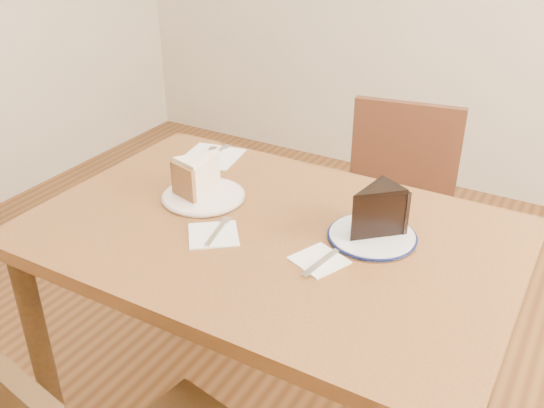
{
  "coord_description": "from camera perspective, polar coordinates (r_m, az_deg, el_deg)",
  "views": [
    {
      "loc": [
        0.65,
        -1.12,
        1.53
      ],
      "look_at": [
        -0.02,
        0.04,
        0.8
      ],
      "focal_mm": 40.0,
      "sensor_mm": 36.0,
      "label": 1
    }
  ],
  "objects": [
    {
      "name": "table",
      "position": [
        1.57,
        -0.17,
        -5.45
      ],
      "size": [
        1.2,
        0.8,
        0.75
      ],
      "color": "#553117",
      "rests_on": "ground"
    },
    {
      "name": "chair_far",
      "position": [
        2.1,
        11.24,
        -1.85
      ],
      "size": [
        0.5,
        0.5,
        0.87
      ],
      "rotation": [
        0.0,
        0.0,
        3.32
      ],
      "color": "#361A10",
      "rests_on": "ground"
    },
    {
      "name": "plate_cream",
      "position": [
        1.67,
        -6.45,
        0.73
      ],
      "size": [
        0.22,
        0.22,
        0.01
      ],
      "primitive_type": "cylinder",
      "color": "white",
      "rests_on": "table"
    },
    {
      "name": "plate_navy",
      "position": [
        1.5,
        9.4,
        -3.02
      ],
      "size": [
        0.21,
        0.21,
        0.01
      ],
      "primitive_type": "cylinder",
      "color": "white",
      "rests_on": "table"
    },
    {
      "name": "carrot_cake",
      "position": [
        1.67,
        -6.55,
        2.78
      ],
      "size": [
        0.12,
        0.14,
        0.09
      ],
      "primitive_type": null,
      "rotation": [
        0.0,
        0.0,
        -0.26
      ],
      "color": "beige",
      "rests_on": "plate_cream"
    },
    {
      "name": "chocolate_cake",
      "position": [
        1.47,
        9.44,
        -0.93
      ],
      "size": [
        0.14,
        0.16,
        0.11
      ],
      "primitive_type": null,
      "rotation": [
        0.0,
        0.0,
        2.66
      ],
      "color": "black",
      "rests_on": "plate_navy"
    },
    {
      "name": "napkin_cream",
      "position": [
        1.5,
        -5.54,
        -2.89
      ],
      "size": [
        0.17,
        0.17,
        0.0
      ],
      "primitive_type": "cube",
      "rotation": [
        0.0,
        0.0,
        0.67
      ],
      "color": "white",
      "rests_on": "table"
    },
    {
      "name": "napkin_navy",
      "position": [
        1.4,
        4.45,
        -5.3
      ],
      "size": [
        0.14,
        0.14,
        0.0
      ],
      "primitive_type": "cube",
      "rotation": [
        0.0,
        0.0,
        -0.39
      ],
      "color": "white",
      "rests_on": "table"
    },
    {
      "name": "napkin_spare",
      "position": [
        1.92,
        -5.68,
        4.5
      ],
      "size": [
        0.19,
        0.19,
        0.0
      ],
      "primitive_type": "cube",
      "rotation": [
        0.0,
        0.0,
        0.17
      ],
      "color": "white",
      "rests_on": "table"
    },
    {
      "name": "fork_cream",
      "position": [
        1.5,
        -5.18,
        -2.6
      ],
      "size": [
        0.05,
        0.14,
        0.0
      ],
      "primitive_type": "cube",
      "rotation": [
        0.0,
        0.0,
        0.23
      ],
      "color": "silver",
      "rests_on": "napkin_cream"
    },
    {
      "name": "knife_navy",
      "position": [
        1.4,
        5.02,
        -5.23
      ],
      "size": [
        0.04,
        0.17,
        0.0
      ],
      "primitive_type": "cube",
      "rotation": [
        0.0,
        0.0,
        -0.16
      ],
      "color": "white",
      "rests_on": "napkin_navy"
    },
    {
      "name": "fork_spare",
      "position": [
        1.93,
        -5.35,
        4.78
      ],
      "size": [
        0.02,
        0.14,
        0.0
      ],
      "primitive_type": "cube",
      "rotation": [
        0.0,
        0.0,
        -0.03
      ],
      "color": "silver",
      "rests_on": "napkin_spare"
    },
    {
      "name": "knife_spare",
      "position": [
        1.9,
        -6.35,
        4.42
      ],
      "size": [
        0.05,
        0.16,
        0.0
      ],
      "primitive_type": "cube",
      "rotation": [
        0.0,
        0.0,
        0.24
      ],
      "color": "silver",
      "rests_on": "napkin_spare"
    }
  ]
}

